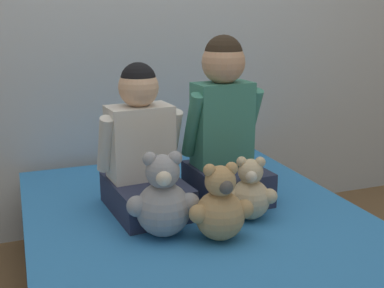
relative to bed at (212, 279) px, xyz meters
name	(u,v)px	position (x,y,z in m)	size (l,w,h in m)	color
wall_behind_bed	(137,1)	(0.00, 1.06, 1.05)	(8.00, 0.06, 2.50)	silver
bed	(212,279)	(0.00, 0.00, 0.00)	(1.34, 1.95, 0.41)	#2D2D33
child_on_left	(142,153)	(-0.18, 0.31, 0.44)	(0.36, 0.42, 0.60)	#282D47
child_on_right	(224,129)	(0.18, 0.31, 0.51)	(0.35, 0.37, 0.70)	#282D47
teddy_bear_held_by_left_child	(163,201)	(-0.18, 0.03, 0.34)	(0.26, 0.20, 0.32)	#939399
teddy_bear_held_by_right_child	(250,193)	(0.18, 0.06, 0.31)	(0.20, 0.16, 0.25)	#D1B78E
teddy_bear_between_children	(220,208)	(0.00, -0.07, 0.32)	(0.24, 0.18, 0.29)	tan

